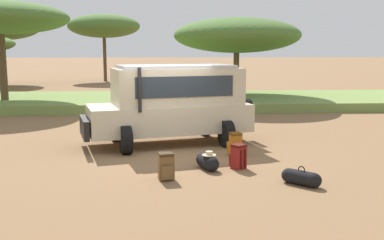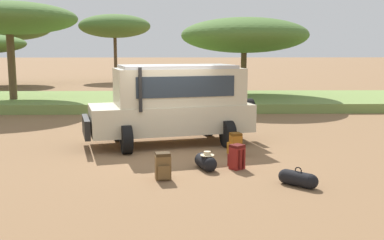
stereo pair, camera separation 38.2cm
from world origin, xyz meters
TOP-DOWN VIEW (x-y plane):
  - ground_plane at (0.00, 0.00)m, footprint 320.00×320.00m
  - grass_bank at (0.00, 11.22)m, footprint 120.00×7.00m
  - safari_vehicle at (0.09, 1.33)m, footprint 5.47×3.48m
  - backpack_beside_front_wheel at (1.79, -0.39)m, footprint 0.43×0.39m
  - backpack_cluster_center at (1.65, -1.77)m, footprint 0.43×0.44m
  - backpack_near_rear_wheel at (-0.12, -2.63)m, footprint 0.38×0.42m
  - duffel_bag_low_black_case at (0.89, -1.77)m, footprint 0.53×0.84m
  - duffel_bag_soft_canvas at (2.79, -3.21)m, footprint 0.75×0.73m
  - acacia_tree_centre_back at (-13.85, 26.07)m, footprint 6.80×7.21m
  - acacia_tree_right_mid at (-8.11, 10.32)m, footprint 6.64×6.53m
  - acacia_tree_far_right at (-5.68, 29.86)m, footprint 6.58×5.84m
  - acacia_tree_distant_right at (3.76, 12.00)m, footprint 6.81×7.26m

SIDE VIEW (x-z plane):
  - ground_plane at x=0.00m, z-range 0.00..0.00m
  - duffel_bag_soft_canvas at x=2.79m, z-range -0.05..0.37m
  - duffel_bag_low_black_case at x=0.89m, z-range -0.05..0.42m
  - grass_bank at x=0.00m, z-range 0.00..0.44m
  - backpack_cluster_center at x=1.65m, z-range -0.01..0.60m
  - backpack_near_rear_wheel at x=-0.12m, z-range -0.01..0.61m
  - backpack_beside_front_wheel at x=1.79m, z-range -0.01..0.63m
  - safari_vehicle at x=0.09m, z-range 0.07..2.51m
  - acacia_tree_distant_right at x=3.76m, z-range 1.36..5.96m
  - acacia_tree_right_mid at x=-8.11m, z-range 1.80..7.03m
  - acacia_tree_centre_back at x=-13.85m, z-range 1.83..7.68m
  - acacia_tree_far_right at x=-5.68m, z-range 1.97..8.10m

